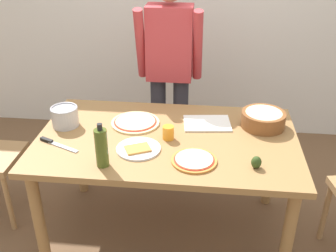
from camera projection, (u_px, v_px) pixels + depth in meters
ground at (167, 230)px, 2.84m from camera, size 8.00×8.00×0.00m
dining_table at (167, 150)px, 2.53m from camera, size 1.60×0.96×0.76m
person_cook at (169, 67)px, 3.07m from camera, size 0.49×0.25×1.62m
pizza_raw_on_board at (135, 122)px, 2.64m from camera, size 0.32×0.32×0.02m
pizza_cooked_on_tray at (194, 160)px, 2.24m from camera, size 0.26×0.26×0.02m
plate_with_slice at (138, 149)px, 2.35m from camera, size 0.26×0.26×0.02m
popcorn_bowl at (263, 118)px, 2.58m from camera, size 0.28×0.28×0.11m
olive_oil_bottle at (102, 147)px, 2.16m from camera, size 0.07×0.07×0.26m
steel_pot at (65, 116)px, 2.59m from camera, size 0.17×0.17×0.13m
cup_orange at (168, 133)px, 2.45m from camera, size 0.07×0.07×0.08m
cutting_board_white at (207, 123)px, 2.63m from camera, size 0.32×0.25×0.01m
chef_knife at (54, 143)px, 2.41m from camera, size 0.27×0.15×0.02m
avocado at (256, 162)px, 2.17m from camera, size 0.06×0.06×0.07m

